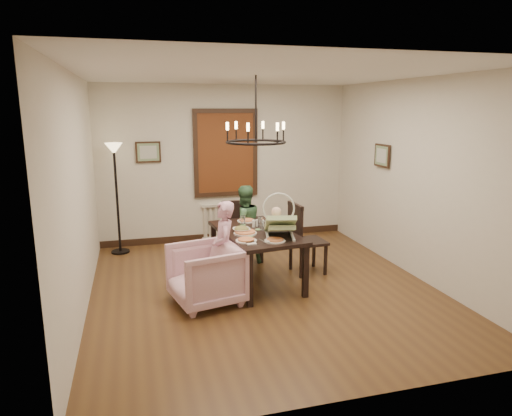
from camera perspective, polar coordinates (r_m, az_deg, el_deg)
name	(u,v)px	position (r m, az deg, el deg)	size (l,w,h in m)	color
room_shell	(257,182)	(6.22, 0.08, 3.25)	(4.51, 5.00, 2.81)	#50321B
dining_table	(256,237)	(6.28, -0.01, -3.62)	(1.08, 1.68, 0.74)	black
chair_far	(236,230)	(7.39, -2.50, -2.77)	(0.40, 0.40, 0.92)	black
chair_right	(308,237)	(6.73, 6.55, -3.67)	(0.47, 0.47, 1.07)	black
armchair	(206,275)	(5.73, -6.32, -8.27)	(0.80, 0.82, 0.75)	#E3ADC3
elderly_woman	(224,257)	(5.90, -4.03, -6.13)	(0.38, 0.25, 1.03)	#D898B1
seated_man	(244,231)	(7.09, -1.53, -2.95)	(0.50, 0.39, 1.03)	#406D46
baby_bouncer	(280,222)	(5.92, 3.01, -1.77)	(0.44, 0.61, 0.40)	#AEC98B
salad_bowl	(242,230)	(6.17, -1.82, -2.76)	(0.29, 0.29, 0.07)	white
pizza_platter	(245,233)	(6.10, -1.37, -3.08)	(0.31, 0.31, 0.04)	tan
drinking_glass	(262,225)	(6.28, 0.75, -2.20)	(0.06, 0.06, 0.13)	silver
window_blinds	(226,153)	(8.22, -3.79, 6.86)	(1.00, 0.03, 1.40)	#632A13
radiator	(227,221)	(8.45, -3.70, -1.59)	(0.92, 0.12, 0.62)	silver
picture_back	(148,152)	(8.07, -13.32, 6.81)	(0.42, 0.03, 0.36)	black
picture_right	(382,156)	(7.54, 15.49, 6.33)	(0.42, 0.03, 0.36)	black
floor_lamp	(117,200)	(7.86, -16.96, 0.93)	(0.30, 0.30, 1.80)	black
chandelier	(256,142)	(6.05, -0.01, 8.24)	(0.80, 0.80, 0.04)	black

